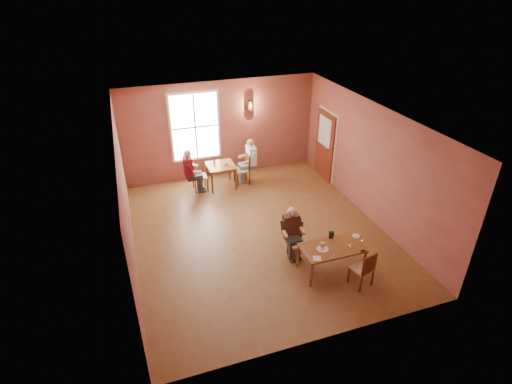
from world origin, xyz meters
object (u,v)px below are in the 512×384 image
object	(u,v)px
chair_diner_white	(242,169)
chair_diner_maroon	(200,176)
main_table	(331,259)
second_table	(221,176)
diner_main	(299,237)
chair_empty	(362,268)
diner_white	(243,163)
chair_diner_main	(298,242)
diner_maroon	(198,170)

from	to	relation	value
chair_diner_white	chair_diner_maroon	xyz separation A→B (m)	(-1.30, 0.00, -0.02)
main_table	second_table	bearing A→B (deg)	105.48
chair_diner_white	chair_diner_maroon	distance (m)	1.30
main_table	diner_main	distance (m)	0.84
chair_empty	second_table	world-z (taller)	chair_empty
main_table	diner_main	size ratio (longest dim) A/B	1.14
diner_white	main_table	bearing A→B (deg)	-172.73
diner_main	main_table	bearing A→B (deg)	128.88
chair_diner_white	chair_diner_maroon	world-z (taller)	chair_diner_white
chair_empty	chair_diner_main	bearing A→B (deg)	110.38
chair_empty	chair_diner_white	bearing A→B (deg)	86.24
main_table	chair_diner_white	distance (m)	4.60
chair_diner_maroon	diner_main	bearing A→B (deg)	19.73
chair_diner_main	diner_maroon	size ratio (longest dim) A/B	0.63
chair_empty	diner_maroon	world-z (taller)	diner_maroon
chair_empty	diner_white	world-z (taller)	diner_white
diner_main	chair_diner_maroon	world-z (taller)	diner_main
main_table	diner_main	bearing A→B (deg)	128.88
second_table	chair_diner_main	bearing A→B (deg)	-78.97
chair_diner_main	diner_white	size ratio (longest dim) A/B	0.63
second_table	diner_white	size ratio (longest dim) A/B	0.61
chair_diner_maroon	diner_maroon	size ratio (longest dim) A/B	0.69
diner_main	chair_diner_white	world-z (taller)	diner_main
chair_diner_main	diner_white	xyz separation A→B (m)	(-0.08, 3.90, 0.25)
chair_diner_main	chair_diner_white	bearing A→B (deg)	-88.37
diner_main	second_table	size ratio (longest dim) A/B	1.45
diner_white	chair_diner_maroon	size ratio (longest dim) A/B	1.46
chair_diner_main	diner_main	size ratio (longest dim) A/B	0.71
diner_main	chair_diner_white	xyz separation A→B (m)	(-0.11, 3.93, -0.11)
diner_maroon	main_table	bearing A→B (deg)	23.08
main_table	chair_diner_white	world-z (taller)	chair_diner_white
chair_diner_white	chair_diner_main	bearing A→B (deg)	-178.37
main_table	chair_diner_main	size ratio (longest dim) A/B	1.60
chair_empty	main_table	bearing A→B (deg)	107.39
diner_main	second_table	distance (m)	4.01
diner_white	second_table	bearing A→B (deg)	90.00
main_table	diner_white	distance (m)	4.60
diner_white	diner_maroon	distance (m)	1.36
second_table	chair_diner_white	xyz separation A→B (m)	(0.65, 0.00, 0.11)
diner_main	diner_maroon	bearing A→B (deg)	-69.88
chair_diner_main	second_table	xyz separation A→B (m)	(-0.76, 3.90, -0.06)
diner_maroon	chair_diner_maroon	bearing A→B (deg)	90.00
chair_empty	diner_maroon	distance (m)	5.66
main_table	diner_maroon	bearing A→B (deg)	113.08
chair_diner_white	diner_white	size ratio (longest dim) A/B	0.71
chair_diner_maroon	chair_diner_white	bearing A→B (deg)	90.00
main_table	chair_diner_white	size ratio (longest dim) A/B	1.41
second_table	chair_diner_maroon	world-z (taller)	chair_diner_maroon
chair_diner_main	diner_maroon	world-z (taller)	diner_maroon
second_table	diner_white	bearing A→B (deg)	0.00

